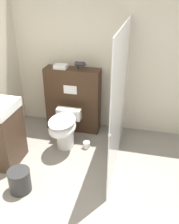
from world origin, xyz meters
name	(u,v)px	position (x,y,z in m)	size (l,w,h in m)	color
wall_back	(101,57)	(0.00, 2.24, 1.25)	(8.00, 0.06, 2.50)	beige
partition_panel	(73,100)	(-0.42, 2.00, 0.55)	(0.92, 0.29, 1.10)	#3D2819
shower_glass	(120,99)	(0.44, 1.34, 0.96)	(0.04, 1.75, 1.92)	silver
toilet	(64,128)	(-0.39, 1.39, 0.35)	(0.39, 0.66, 0.56)	white
hair_drier	(80,64)	(-0.28, 1.99, 1.19)	(0.18, 0.07, 0.13)	#2D2D33
folded_towel	(61,66)	(-0.60, 1.97, 1.13)	(0.21, 0.15, 0.06)	white
spare_toilet_roll	(86,145)	(-0.05, 1.46, 0.05)	(0.11, 0.11, 0.10)	white
waste_bin	(20,181)	(-0.64, 0.39, 0.15)	(0.28, 0.28, 0.30)	#2D2D2D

